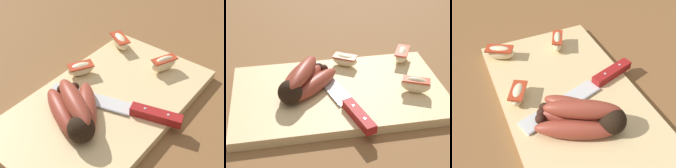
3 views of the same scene
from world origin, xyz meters
The scene contains 7 objects.
ground_plane centered at (0.00, 0.00, 0.00)m, with size 6.00×6.00×0.00m, color brown.
cutting_board centered at (-0.02, -0.01, 0.01)m, with size 0.46×0.27×0.02m, color #DBBC84.
banana_bunch centered at (0.06, -0.02, 0.04)m, with size 0.15×0.16×0.06m.
chefs_knife centered at (-0.02, 0.05, 0.03)m, with size 0.11×0.28×0.02m.
apple_wedge_near centered at (-0.18, 0.03, 0.04)m, with size 0.07×0.05×0.04m.
apple_wedge_middle centered at (-0.05, -0.10, 0.04)m, with size 0.07×0.05×0.03m.
apple_wedge_far centered at (-0.19, -0.10, 0.04)m, with size 0.06×0.07×0.03m.
Camera 1 is at (0.35, 0.30, 0.46)m, focal length 51.07 mm.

